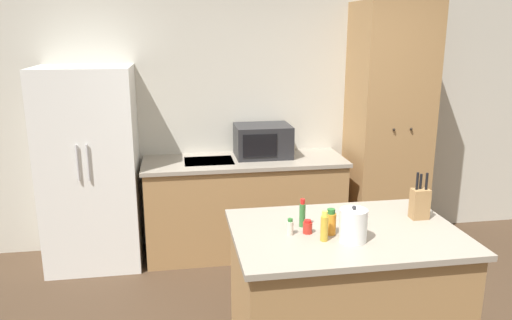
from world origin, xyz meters
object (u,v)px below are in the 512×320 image
Objects in this scene: spice_bottle_tall_dark at (308,227)px; spice_bottle_short_red at (290,227)px; knife_block at (420,203)px; spice_bottle_pale_salt at (324,227)px; spice_bottle_amber_oil at (302,214)px; microwave at (263,141)px; spice_bottle_green_herb at (331,222)px; pantry_cabinet at (388,128)px; refrigerator at (91,169)px; kettle at (353,225)px.

spice_bottle_short_red is (-0.10, -0.00, 0.01)m from spice_bottle_tall_dark.
spice_bottle_pale_salt is (-0.68, -0.23, -0.02)m from knife_block.
knife_block reaches higher than spice_bottle_amber_oil.
microwave is at bearing 89.75° from spice_bottle_pale_salt.
pantry_cabinet is at bearing 58.11° from spice_bottle_green_herb.
refrigerator reaches higher than knife_block.
spice_bottle_amber_oil is (-0.00, 0.10, 0.04)m from spice_bottle_tall_dark.
microwave is 2.03m from kettle.
pantry_cabinet is 1.20m from microwave.
spice_bottle_amber_oil is at bearing 47.47° from spice_bottle_short_red.
knife_block reaches higher than microwave.
spice_bottle_amber_oil is 0.19m from spice_bottle_green_herb.
spice_bottle_pale_salt is at bearing 169.92° from kettle.
spice_bottle_short_red is at bearing 172.82° from spice_bottle_green_herb.
refrigerator is at bearing 143.23° from knife_block.
refrigerator is at bearing 127.60° from spice_bottle_short_red.
refrigerator is 8.47× the size of kettle.
kettle is (-0.53, -0.26, -0.01)m from knife_block.
kettle is (0.22, -0.15, 0.05)m from spice_bottle_tall_dark.
spice_bottle_green_herb is at bearing -7.18° from spice_bottle_short_red.
refrigerator reaches higher than spice_bottle_short_red.
microwave is (-1.19, 0.08, -0.10)m from pantry_cabinet.
knife_block reaches higher than kettle.
spice_bottle_green_herb reaches higher than spice_bottle_tall_dark.
knife_block is (-0.52, -1.68, -0.13)m from pantry_cabinet.
spice_bottle_green_herb is 0.87× the size of spice_bottle_pale_salt.
kettle is at bearing -48.17° from spice_bottle_amber_oil.
kettle is (0.09, -0.11, 0.02)m from spice_bottle_green_herb.
knife_block is 0.64m from spice_bottle_green_herb.
pantry_cabinet is (2.74, 0.02, 0.27)m from refrigerator.
knife_block is 1.43× the size of kettle.
spice_bottle_amber_oil reaches higher than spice_bottle_short_red.
spice_bottle_short_red is (-1.37, -1.80, -0.19)m from pantry_cabinet.
pantry_cabinet is 2.12m from spice_bottle_amber_oil.
knife_block is 0.75m from spice_bottle_amber_oil.
spice_bottle_tall_dark is 0.27m from kettle.
kettle reaches higher than spice_bottle_tall_dark.
knife_block is 0.86m from spice_bottle_short_red.
kettle is at bearing -50.67° from spice_bottle_green_herb.
spice_bottle_pale_salt is at bearing -73.05° from spice_bottle_amber_oil.
spice_bottle_green_herb is at bearing -121.89° from pantry_cabinet.
refrigerator is 2.25m from spice_bottle_short_red.
refrigerator reaches higher than spice_bottle_green_herb.
spice_bottle_tall_dark is at bearing -125.17° from pantry_cabinet.
refrigerator reaches higher than spice_bottle_amber_oil.
pantry_cabinet is at bearing 54.83° from spice_bottle_tall_dark.
pantry_cabinet is 4.50× the size of microwave.
refrigerator reaches higher than spice_bottle_tall_dark.
spice_bottle_green_herb is 0.15m from kettle.
spice_bottle_short_red is at bearing -172.01° from knife_block.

